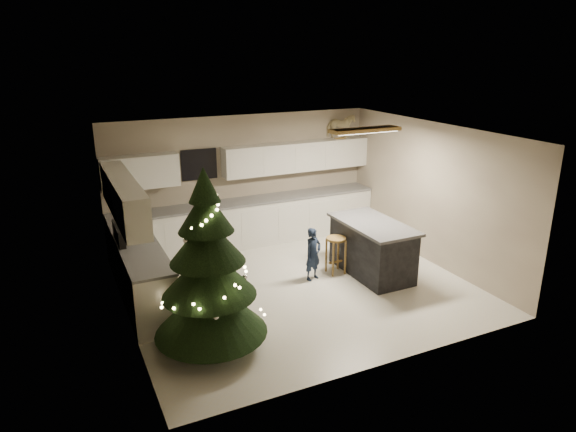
# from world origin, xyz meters

# --- Properties ---
(ground_plane) EXTENTS (5.50, 5.50, 0.00)m
(ground_plane) POSITION_xyz_m (0.00, 0.00, 0.00)
(ground_plane) COLOR beige
(room_shell) EXTENTS (5.52, 5.02, 2.61)m
(room_shell) POSITION_xyz_m (0.02, 0.00, 1.75)
(room_shell) COLOR tan
(room_shell) RESTS_ON ground_plane
(cabinetry) EXTENTS (5.50, 3.20, 2.00)m
(cabinetry) POSITION_xyz_m (-0.91, 1.65, 0.76)
(cabinetry) COLOR silver
(cabinetry) RESTS_ON ground_plane
(island) EXTENTS (0.90, 1.70, 0.95)m
(island) POSITION_xyz_m (1.44, -0.08, 0.48)
(island) COLOR black
(island) RESTS_ON ground_plane
(bar_stool) EXTENTS (0.35, 0.35, 0.67)m
(bar_stool) POSITION_xyz_m (0.87, 0.20, 0.51)
(bar_stool) COLOR olive
(bar_stool) RESTS_ON ground_plane
(christmas_tree) EXTENTS (1.55, 1.50, 2.48)m
(christmas_tree) POSITION_xyz_m (-1.85, -1.16, 1.02)
(christmas_tree) COLOR #3F2816
(christmas_tree) RESTS_ON ground_plane
(toddler) EXTENTS (0.39, 0.32, 0.93)m
(toddler) POSITION_xyz_m (0.38, 0.14, 0.47)
(toddler) COLOR black
(toddler) RESTS_ON ground_plane
(rocking_horse) EXTENTS (0.65, 0.49, 0.52)m
(rocking_horse) POSITION_xyz_m (2.17, 2.33, 2.27)
(rocking_horse) COLOR olive
(rocking_horse) RESTS_ON cabinetry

